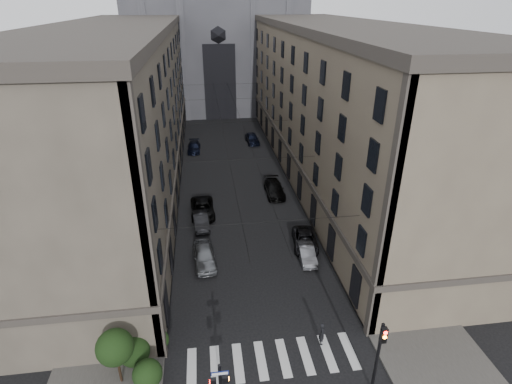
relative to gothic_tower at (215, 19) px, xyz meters
name	(u,v)px	position (x,y,z in m)	size (l,w,h in m)	color
sidewalk_left	(154,178)	(-10.50, -38.96, -17.72)	(7.00, 80.00, 0.15)	#383533
sidewalk_right	(309,170)	(10.50, -38.96, -17.72)	(7.00, 80.00, 0.15)	#383533
zebra_crossing	(272,359)	(0.00, -69.96, -17.79)	(11.00, 3.20, 0.01)	beige
building_left	(120,109)	(-13.44, -38.96, -8.45)	(13.60, 60.60, 18.85)	#463F36
building_right	(335,102)	(13.44, -38.96, -8.45)	(13.60, 60.60, 18.85)	brown
gothic_tower	(215,19)	(0.00, 0.00, 0.00)	(35.00, 23.00, 58.00)	#2D2D33
traffic_light_right	(379,350)	(5.60, -73.04, -14.51)	(0.34, 0.50, 5.20)	black
shrub_cluster	(132,353)	(-8.72, -69.95, -16.00)	(3.90, 4.40, 3.90)	black
tram_wires	(232,123)	(0.00, -39.33, -10.55)	(14.00, 60.00, 0.43)	black
car_left_near	(204,256)	(-4.20, -58.76, -16.99)	(1.91, 4.75, 1.62)	slate
car_left_midnear	(201,220)	(-4.45, -52.18, -17.10)	(1.47, 4.23, 1.39)	black
car_left_midfar	(203,209)	(-4.22, -49.70, -17.04)	(2.50, 5.42, 1.51)	black
car_left_far	(194,147)	(-5.26, -29.06, -17.12)	(1.90, 4.67, 1.36)	black
car_right_near	(307,253)	(4.97, -59.36, -17.16)	(1.35, 3.88, 1.28)	slate
car_right_midnear	(305,240)	(5.35, -57.27, -17.13)	(2.23, 4.84, 1.34)	black
car_right_midfar	(274,189)	(4.43, -45.77, -17.05)	(2.10, 5.16, 1.50)	black
car_right_far	(252,139)	(4.20, -26.43, -17.01)	(1.87, 4.65, 1.59)	black
pedestrian	(322,333)	(3.57, -69.07, -16.93)	(0.63, 0.42, 1.74)	black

